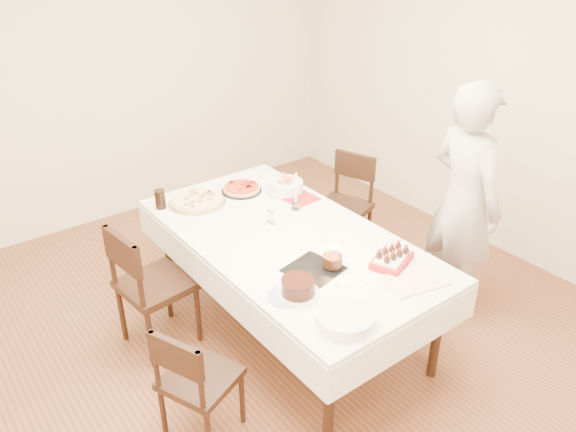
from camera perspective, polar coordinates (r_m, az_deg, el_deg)
floor at (r=3.99m, az=-0.29°, el=-12.61°), size 5.00×5.00×0.00m
wall_back at (r=5.38m, az=-17.06°, el=13.61°), size 4.50×0.04×2.70m
wall_right at (r=4.88m, az=21.72°, el=11.41°), size 0.04×5.00×2.70m
dining_table at (r=3.88m, az=0.00°, el=-6.83°), size 1.74×2.39×0.75m
chair_right_savory at (r=4.73m, az=5.56°, el=0.82°), size 0.57×0.57×0.87m
chair_left_savory at (r=3.82m, az=-13.27°, el=-6.81°), size 0.52×0.52×0.92m
chair_left_dessert at (r=3.21m, az=-8.88°, el=-15.98°), size 0.52×0.52×0.78m
person at (r=4.06m, az=17.42°, el=1.34°), size 0.51×0.68×1.71m
pizza_white at (r=4.13m, az=-9.22°, el=1.52°), size 0.53×0.53×0.04m
pizza_pepperoni at (r=4.28m, az=-4.74°, el=2.80°), size 0.35×0.35×0.04m
red_placemat at (r=4.17m, az=1.20°, el=1.80°), size 0.24×0.24×0.01m
pasta_bowl at (r=4.24m, az=-0.23°, el=3.04°), size 0.33×0.33×0.08m
taper_candle at (r=3.95m, az=0.81°, el=2.56°), size 0.06×0.06×0.29m
shaker_pair at (r=3.80m, az=-1.61°, el=-0.24°), size 0.09×0.09×0.08m
cola_glass at (r=4.10m, az=-12.86°, el=1.67°), size 0.09×0.09×0.14m
layer_cake at (r=3.12m, az=1.05°, el=-7.21°), size 0.29×0.29×0.10m
cake_board at (r=3.35m, az=2.62°, el=-5.47°), size 0.35×0.35×0.01m
birthday_cake at (r=3.34m, az=4.57°, el=-4.06°), size 0.14×0.14×0.13m
strawberry_box at (r=3.44m, az=10.51°, el=-4.30°), size 0.32×0.27×0.07m
box_lid at (r=3.33m, az=12.61°, el=-6.53°), size 0.39×0.30×0.03m
plate_stack at (r=2.95m, az=5.80°, el=-10.27°), size 0.40×0.40×0.06m
china_plate at (r=3.13m, az=-0.10°, el=-8.16°), size 0.24×0.24×0.01m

